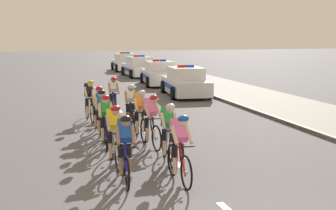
{
  "coord_description": "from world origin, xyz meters",
  "views": [
    {
      "loc": [
        -3.22,
        -5.27,
        3.17
      ],
      "look_at": [
        0.42,
        7.46,
        1.1
      ],
      "focal_mm": 48.96,
      "sensor_mm": 36.0,
      "label": 1
    }
  ],
  "objects": [
    {
      "name": "cyclist_tenth",
      "position": [
        -0.26,
        9.7,
        0.79
      ],
      "size": [
        0.45,
        1.72,
        1.56
      ],
      "color": "black",
      "rests_on": "ground"
    },
    {
      "name": "cyclist_eleventh",
      "position": [
        -1.44,
        11.4,
        0.79
      ],
      "size": [
        0.44,
        1.72,
        1.56
      ],
      "color": "black",
      "rests_on": "ground"
    },
    {
      "name": "police_car_second",
      "position": [
        4.06,
        22.2,
        0.68
      ],
      "size": [
        2.32,
        4.55,
        1.59
      ],
      "color": "white",
      "rests_on": "ground"
    },
    {
      "name": "cyclist_fifth",
      "position": [
        -1.45,
        7.28,
        0.79
      ],
      "size": [
        0.45,
        1.72,
        1.56
      ],
      "color": "black",
      "rests_on": "ground"
    },
    {
      "name": "cyclist_sixth",
      "position": [
        -0.24,
        6.94,
        0.79
      ],
      "size": [
        0.45,
        1.72,
        1.56
      ],
      "color": "black",
      "rests_on": "ground"
    },
    {
      "name": "kerb_edge",
      "position": [
        5.19,
        14.0,
        0.07
      ],
      "size": [
        0.16,
        60.0,
        0.13
      ],
      "primitive_type": "cube",
      "color": "#9E9E99",
      "rests_on": "ground"
    },
    {
      "name": "police_car_furthest",
      "position": [
        4.06,
        33.76,
        0.68
      ],
      "size": [
        2.11,
        4.45,
        1.59
      ],
      "color": "silver",
      "rests_on": "ground"
    },
    {
      "name": "sidewalk_slab",
      "position": [
        7.09,
        14.0,
        0.06
      ],
      "size": [
        3.96,
        60.0,
        0.12
      ],
      "primitive_type": "cube",
      "color": "gray",
      "rests_on": "ground"
    },
    {
      "name": "cyclist_twelfth",
      "position": [
        -0.39,
        12.46,
        0.79
      ],
      "size": [
        0.42,
        1.72,
        1.56
      ],
      "color": "black",
      "rests_on": "ground"
    },
    {
      "name": "police_car_nearest",
      "position": [
        4.06,
        16.97,
        0.68
      ],
      "size": [
        2.29,
        4.54,
        1.59
      ],
      "color": "silver",
      "rests_on": "ground"
    },
    {
      "name": "cyclist_eighth",
      "position": [
        -0.29,
        8.05,
        0.79
      ],
      "size": [
        0.42,
        1.72,
        1.56
      ],
      "color": "black",
      "rests_on": "ground"
    },
    {
      "name": "cyclist_fourth",
      "position": [
        -0.19,
        5.32,
        0.79
      ],
      "size": [
        0.44,
        1.72,
        1.56
      ],
      "color": "black",
      "rests_on": "ground"
    },
    {
      "name": "police_car_third",
      "position": [
        4.06,
        28.12,
        0.68
      ],
      "size": [
        2.1,
        4.45,
        1.59
      ],
      "color": "silver",
      "rests_on": "ground"
    },
    {
      "name": "cyclist_ninth",
      "position": [
        -1.38,
        9.43,
        0.79
      ],
      "size": [
        0.43,
        1.72,
        1.56
      ],
      "color": "black",
      "rests_on": "ground"
    },
    {
      "name": "cyclist_seventh",
      "position": [
        -1.4,
        8.48,
        0.79
      ],
      "size": [
        0.43,
        1.72,
        1.56
      ],
      "color": "black",
      "rests_on": "ground"
    },
    {
      "name": "cyclist_third",
      "position": [
        -1.51,
        5.41,
        0.79
      ],
      "size": [
        0.42,
        1.72,
        1.56
      ],
      "color": "black",
      "rests_on": "ground"
    },
    {
      "name": "lane_markings_centre",
      "position": [
        0.0,
        9.63,
        0.0
      ],
      "size": [
        0.14,
        25.6,
        0.01
      ],
      "color": "white",
      "rests_on": "ground"
    },
    {
      "name": "cyclist_lead",
      "position": [
        -1.5,
        4.05,
        0.79
      ],
      "size": [
        0.45,
        1.72,
        1.56
      ],
      "color": "black",
      "rests_on": "ground"
    },
    {
      "name": "cyclist_second",
      "position": [
        -0.39,
        3.76,
        0.79
      ],
      "size": [
        0.42,
        1.72,
        1.56
      ],
      "color": "black",
      "rests_on": "ground"
    }
  ]
}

